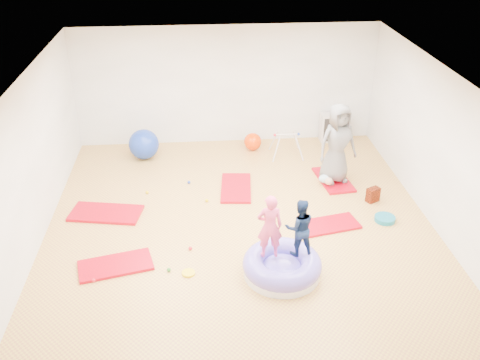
{
  "coord_description": "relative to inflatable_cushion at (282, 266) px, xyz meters",
  "views": [
    {
      "loc": [
        -0.71,
        -7.95,
        5.41
      ],
      "look_at": [
        0.0,
        0.3,
        0.9
      ],
      "focal_mm": 40.0,
      "sensor_mm": 36.0,
      "label": 1
    }
  ],
  "objects": [
    {
      "name": "infant_play_gym",
      "position": [
        0.76,
        4.25,
        0.22
      ],
      "size": [
        0.73,
        0.69,
        0.56
      ],
      "rotation": [
        0.0,
        0.0,
        0.17
      ],
      "color": "silver",
      "rests_on": "ground"
    },
    {
      "name": "gym_mat_mid_left",
      "position": [
        -3.04,
        2.05,
        -0.13
      ],
      "size": [
        1.42,
        0.9,
        0.05
      ],
      "primitive_type": "cube",
      "rotation": [
        0.0,
        0.0,
        -0.19
      ],
      "color": "#D5000A",
      "rests_on": "ground"
    },
    {
      "name": "adult_caregiver",
      "position": [
        1.57,
        2.94,
        0.73
      ],
      "size": [
        0.92,
        0.71,
        1.67
      ],
      "primitive_type": "imported",
      "rotation": [
        0.0,
        0.0,
        0.24
      ],
      "color": "slate",
      "rests_on": "gym_mat_rear_right"
    },
    {
      "name": "yellow_toy",
      "position": [
        -1.49,
        0.13,
        -0.14
      ],
      "size": [
        0.21,
        0.21,
        0.03
      ],
      "primitive_type": "cylinder",
      "color": "#F0CA01",
      "rests_on": "ground"
    },
    {
      "name": "inflatable_cushion",
      "position": [
        0.0,
        0.0,
        0.0
      ],
      "size": [
        1.26,
        1.26,
        0.4
      ],
      "rotation": [
        0.0,
        0.0,
        -0.3
      ],
      "color": "white",
      "rests_on": "ground"
    },
    {
      "name": "gym_mat_center_back",
      "position": [
        -0.51,
        2.82,
        -0.13
      ],
      "size": [
        0.71,
        1.25,
        0.05
      ],
      "primitive_type": "cube",
      "rotation": [
        0.0,
        0.0,
        1.48
      ],
      "color": "#D5000A",
      "rests_on": "ground"
    },
    {
      "name": "infant",
      "position": [
        1.38,
        2.8,
        -0.0
      ],
      "size": [
        0.34,
        0.35,
        0.2
      ],
      "color": "#A2CBDB",
      "rests_on": "gym_mat_rear_right"
    },
    {
      "name": "gym_mat_rear_right",
      "position": [
        1.57,
        3.0,
        -0.13
      ],
      "size": [
        0.71,
        1.22,
        0.05
      ],
      "primitive_type": "cube",
      "rotation": [
        0.0,
        0.0,
        1.69
      ],
      "color": "#D5000A",
      "rests_on": "ground"
    },
    {
      "name": "child_navy",
      "position": [
        0.27,
        0.11,
        0.7
      ],
      "size": [
        0.48,
        0.37,
        0.97
      ],
      "primitive_type": "imported",
      "rotation": [
        0.0,
        0.0,
        3.15
      ],
      "color": "#122346",
      "rests_on": "inflatable_cushion"
    },
    {
      "name": "gym_mat_right",
      "position": [
        1.09,
        1.31,
        -0.13
      ],
      "size": [
        1.15,
        0.74,
        0.04
      ],
      "primitive_type": "cube",
      "rotation": [
        0.0,
        0.0,
        0.21
      ],
      "color": "#D5000A",
      "rests_on": "ground"
    },
    {
      "name": "gym_mat_front_left",
      "position": [
        -2.67,
        0.42,
        -0.13
      ],
      "size": [
        1.28,
        0.85,
        0.05
      ],
      "primitive_type": "cube",
      "rotation": [
        0.0,
        0.0,
        0.24
      ],
      "color": "#D5000A",
      "rests_on": "ground"
    },
    {
      "name": "backpack",
      "position": [
        2.13,
        2.1,
        -0.01
      ],
      "size": [
        0.29,
        0.25,
        0.29
      ],
      "primitive_type": "cube",
      "rotation": [
        0.0,
        0.0,
        0.47
      ],
      "color": "maroon",
      "rests_on": "ground"
    },
    {
      "name": "exercise_ball_blue",
      "position": [
        -2.47,
        4.44,
        0.19
      ],
      "size": [
        0.68,
        0.68,
        0.68
      ],
      "primitive_type": "sphere",
      "color": "#1735A4",
      "rests_on": "ground"
    },
    {
      "name": "child_pink",
      "position": [
        -0.2,
        0.09,
        0.76
      ],
      "size": [
        0.4,
        0.26,
        1.09
      ],
      "primitive_type": "imported",
      "rotation": [
        0.0,
        0.0,
        3.13
      ],
      "color": "#FB4B80",
      "rests_on": "inflatable_cushion"
    },
    {
      "name": "exercise_ball_orange",
      "position": [
        0.03,
        4.68,
        0.05
      ],
      "size": [
        0.41,
        0.41,
        0.41
      ],
      "primitive_type": "sphere",
      "color": "#F63900",
      "rests_on": "ground"
    },
    {
      "name": "room",
      "position": [
        -0.54,
        1.25,
        1.25
      ],
      "size": [
        7.01,
        8.01,
        2.81
      ],
      "color": "gold",
      "rests_on": "ground"
    },
    {
      "name": "cube_shelf",
      "position": [
        2.06,
        5.04,
        0.19
      ],
      "size": [
        0.68,
        0.33,
        0.68
      ],
      "color": "silver",
      "rests_on": "ground"
    },
    {
      "name": "balance_disc",
      "position": [
        2.15,
        1.39,
        -0.11
      ],
      "size": [
        0.38,
        0.38,
        0.09
      ],
      "primitive_type": "cylinder",
      "color": "#126C89",
      "rests_on": "ground"
    },
    {
      "name": "ball_pit_balls",
      "position": [
        -1.58,
        1.53,
        -0.12
      ],
      "size": [
        3.09,
        3.13,
        0.07
      ],
      "color": "red",
      "rests_on": "ground"
    }
  ]
}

